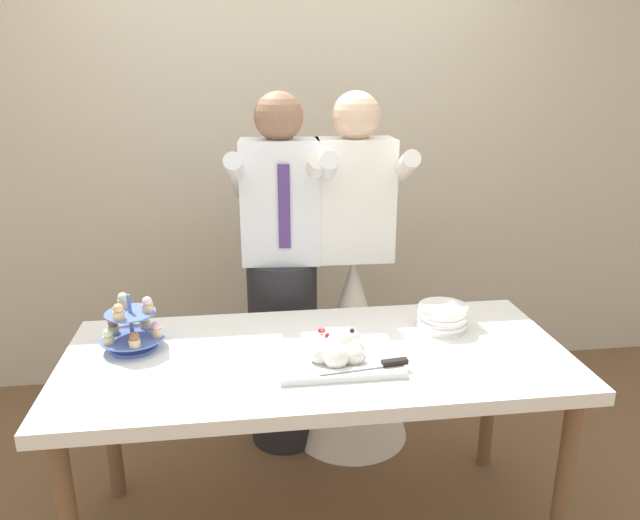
# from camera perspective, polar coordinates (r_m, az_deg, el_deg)

# --- Properties ---
(rear_wall) EXTENTS (5.20, 0.10, 2.90)m
(rear_wall) POSITION_cam_1_polar(r_m,az_deg,el_deg) (3.36, -3.43, 12.60)
(rear_wall) COLOR beige
(rear_wall) RESTS_ON ground_plane
(dessert_table) EXTENTS (1.80, 0.80, 0.78)m
(dessert_table) POSITION_cam_1_polar(r_m,az_deg,el_deg) (2.22, -0.28, -10.46)
(dessert_table) COLOR white
(dessert_table) RESTS_ON ground_plane
(cupcake_stand) EXTENTS (0.23, 0.23, 0.21)m
(cupcake_stand) POSITION_cam_1_polar(r_m,az_deg,el_deg) (2.28, -17.39, -6.24)
(cupcake_stand) COLOR #4C66B2
(cupcake_stand) RESTS_ON dessert_table
(main_cake_tray) EXTENTS (0.44, 0.31, 0.13)m
(main_cake_tray) POSITION_cam_1_polar(r_m,az_deg,el_deg) (2.11, 1.65, -8.60)
(main_cake_tray) COLOR silver
(main_cake_tray) RESTS_ON dessert_table
(plate_stack) EXTENTS (0.19, 0.20, 0.10)m
(plate_stack) POSITION_cam_1_polar(r_m,az_deg,el_deg) (2.40, 11.49, -5.30)
(plate_stack) COLOR white
(plate_stack) RESTS_ON dessert_table
(person_groom) EXTENTS (0.49, 0.52, 1.66)m
(person_groom) POSITION_cam_1_polar(r_m,az_deg,el_deg) (2.78, -3.58, -3.44)
(person_groom) COLOR #232328
(person_groom) RESTS_ON ground_plane
(person_bride) EXTENTS (0.56, 0.56, 1.66)m
(person_bride) POSITION_cam_1_polar(r_m,az_deg,el_deg) (2.88, 3.07, -6.21)
(person_bride) COLOR white
(person_bride) RESTS_ON ground_plane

